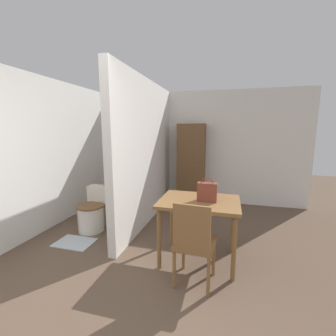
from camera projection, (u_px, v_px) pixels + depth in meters
The scene contains 9 objects.
wall_back at pixel (191, 147), 5.22m from camera, with size 5.06×0.12×2.50m.
wall_left at pixel (49, 154), 3.82m from camera, with size 0.12×4.95×2.50m.
partition_wall at pixel (147, 153), 4.01m from camera, with size 0.12×2.72×2.50m.
dining_table at pixel (199, 208), 2.79m from camera, with size 0.97×0.74×0.80m.
wooden_chair at pixel (194, 241), 2.34m from camera, with size 0.45×0.45×0.94m.
toilet at pixel (93, 213), 3.74m from camera, with size 0.44×0.59×0.70m.
handbag at pixel (207, 192), 2.71m from camera, with size 0.23×0.10×0.30m.
wooden_cabinet at pixel (191, 165), 4.99m from camera, with size 0.58×0.44×1.78m.
bath_mat at pixel (75, 243), 3.32m from camera, with size 0.56×0.39×0.01m.
Camera 1 is at (0.84, -1.18, 1.66)m, focal length 24.00 mm.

